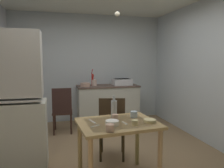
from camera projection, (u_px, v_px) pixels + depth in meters
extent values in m
plane|color=#876C4D|center=(110.00, 157.00, 3.36)|extent=(5.38, 5.38, 0.00)
cube|color=silver|center=(89.00, 68.00, 5.36)|extent=(3.74, 0.10, 2.60)
cube|color=silver|center=(217.00, 72.00, 3.67)|extent=(0.10, 4.48, 2.60)
cube|color=beige|center=(14.00, 136.00, 2.95)|extent=(0.87, 0.47, 0.95)
cube|color=beige|center=(10.00, 64.00, 2.84)|extent=(0.80, 0.40, 0.88)
cube|color=beige|center=(12.00, 100.00, 2.87)|extent=(0.78, 0.42, 0.02)
cube|color=beige|center=(108.00, 104.00, 5.20)|extent=(1.43, 0.60, 0.87)
cube|color=brown|center=(108.00, 86.00, 5.15)|extent=(1.46, 0.63, 0.03)
sphere|color=#2D2823|center=(102.00, 106.00, 4.84)|extent=(0.02, 0.02, 0.02)
cube|color=white|center=(122.00, 82.00, 5.23)|extent=(0.44, 0.34, 0.15)
cube|color=black|center=(122.00, 79.00, 5.22)|extent=(0.38, 0.28, 0.01)
cylinder|color=#B21E19|center=(93.00, 80.00, 5.09)|extent=(0.05, 0.05, 0.28)
cylinder|color=#B21E19|center=(93.00, 76.00, 5.01)|extent=(0.03, 0.12, 0.03)
cylinder|color=#AB191A|center=(92.00, 72.00, 5.13)|extent=(0.02, 0.16, 0.12)
cylinder|color=tan|center=(85.00, 85.00, 4.96)|extent=(0.23, 0.23, 0.08)
cylinder|color=beige|center=(94.00, 83.00, 5.12)|extent=(0.12, 0.12, 0.14)
cube|color=#A78755|center=(118.00, 123.00, 2.63)|extent=(1.01, 0.81, 0.04)
cube|color=white|center=(118.00, 122.00, 2.63)|extent=(0.79, 0.63, 0.00)
cylinder|color=tan|center=(160.00, 159.00, 2.52)|extent=(0.06, 0.06, 0.72)
cylinder|color=#AA8A50|center=(80.00, 148.00, 2.83)|extent=(0.06, 0.06, 0.72)
cylinder|color=#9F8E53|center=(137.00, 140.00, 3.10)|extent=(0.06, 0.06, 0.72)
cube|color=#332915|center=(112.00, 129.00, 3.34)|extent=(0.49, 0.49, 0.03)
cube|color=#37291A|center=(112.00, 116.00, 3.12)|extent=(0.37, 0.12, 0.51)
cylinder|color=#332915|center=(122.00, 139.00, 3.53)|extent=(0.04, 0.04, 0.43)
cylinder|color=#332915|center=(102.00, 139.00, 3.53)|extent=(0.04, 0.04, 0.43)
cylinder|color=#332915|center=(123.00, 148.00, 3.19)|extent=(0.04, 0.04, 0.43)
cylinder|color=#332915|center=(101.00, 148.00, 3.19)|extent=(0.04, 0.04, 0.43)
cube|color=#3A231B|center=(63.00, 112.00, 4.47)|extent=(0.42, 0.42, 0.03)
cube|color=#37221E|center=(62.00, 101.00, 4.26)|extent=(0.38, 0.05, 0.51)
cylinder|color=#3A231B|center=(71.00, 120.00, 4.70)|extent=(0.04, 0.04, 0.41)
cylinder|color=#3A231B|center=(55.00, 121.00, 4.63)|extent=(0.04, 0.04, 0.41)
cylinder|color=#3A231B|center=(71.00, 124.00, 4.37)|extent=(0.04, 0.04, 0.41)
cylinder|color=#3A231B|center=(54.00, 125.00, 4.30)|extent=(0.04, 0.04, 0.41)
cylinder|color=white|center=(112.00, 123.00, 2.50)|extent=(0.16, 0.16, 0.06)
cylinder|color=beige|center=(150.00, 121.00, 2.63)|extent=(0.15, 0.15, 0.04)
cylinder|color=tan|center=(110.00, 128.00, 2.28)|extent=(0.09, 0.09, 0.08)
cylinder|color=tan|center=(115.00, 118.00, 2.66)|extent=(0.08, 0.08, 0.09)
cylinder|color=beige|center=(135.00, 122.00, 2.52)|extent=(0.08, 0.08, 0.06)
cylinder|color=#9EB2C6|center=(134.00, 114.00, 2.84)|extent=(0.09, 0.09, 0.08)
cylinder|color=#B7BCC1|center=(114.00, 109.00, 2.84)|extent=(0.08, 0.08, 0.22)
cylinder|color=#B7BCC1|center=(114.00, 98.00, 2.82)|extent=(0.04, 0.04, 0.07)
cube|color=silver|center=(92.00, 121.00, 2.65)|extent=(0.07, 0.19, 0.00)
cube|color=beige|center=(95.00, 126.00, 2.47)|extent=(0.12, 0.08, 0.00)
cube|color=beige|center=(137.00, 114.00, 2.98)|extent=(0.08, 0.12, 0.00)
cube|color=beige|center=(125.00, 123.00, 2.59)|extent=(0.04, 0.14, 0.00)
sphere|color=#F9EFCC|center=(117.00, 14.00, 3.49)|extent=(0.08, 0.08, 0.08)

